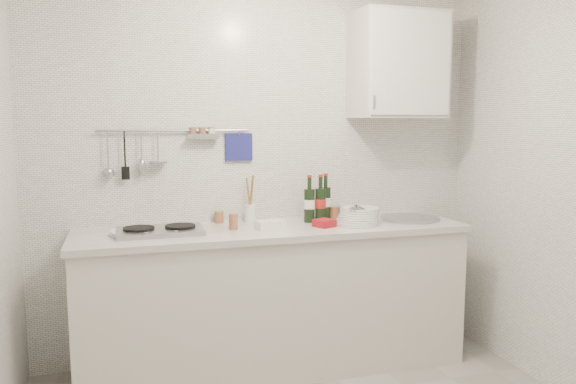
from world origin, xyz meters
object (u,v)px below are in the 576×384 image
at_px(wall_cabinet, 398,65).
at_px(wine_bottles, 319,198).
at_px(utensil_crock, 250,211).
at_px(plate_stack_hob, 137,232).
at_px(plate_stack_sink, 358,216).

height_order(wall_cabinet, wine_bottles, wall_cabinet).
bearing_deg(wine_bottles, utensil_crock, 166.08).
relative_size(plate_stack_hob, utensil_crock, 1.03).
xyz_separation_m(wall_cabinet, utensil_crock, (-1.00, 0.11, -0.96)).
relative_size(plate_stack_sink, utensil_crock, 0.97).
distance_m(wall_cabinet, utensil_crock, 1.39).
bearing_deg(wall_cabinet, plate_stack_sink, -153.14).
relative_size(plate_stack_hob, plate_stack_sink, 1.06).
bearing_deg(plate_stack_sink, wine_bottles, 139.88).
height_order(plate_stack_hob, utensil_crock, utensil_crock).
distance_m(wall_cabinet, plate_stack_hob, 2.01).
distance_m(plate_stack_sink, wine_bottles, 0.29).
height_order(wine_bottles, utensil_crock, wine_bottles).
height_order(wall_cabinet, plate_stack_sink, wall_cabinet).
distance_m(wall_cabinet, wine_bottles, 1.04).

